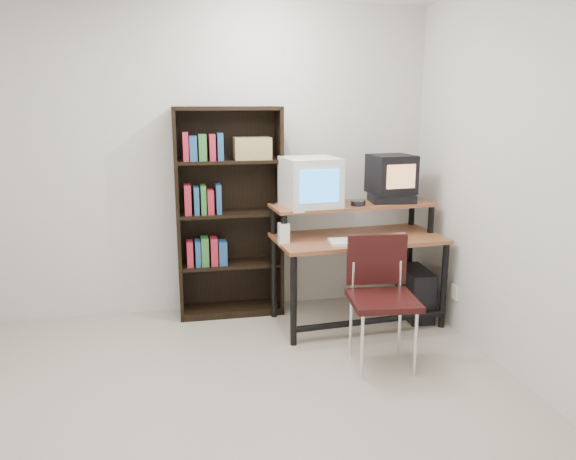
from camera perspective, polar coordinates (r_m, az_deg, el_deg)
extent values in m
cube|color=#B8AE98|center=(3.34, -6.94, -20.05)|extent=(4.00, 4.00, 0.01)
cube|color=silver|center=(4.82, -9.26, 6.79)|extent=(4.00, 0.01, 2.60)
cube|color=silver|center=(0.96, 0.84, -19.28)|extent=(4.00, 0.01, 2.60)
cube|color=silver|center=(3.58, 26.32, 3.45)|extent=(0.01, 4.00, 2.60)
cube|color=brown|center=(4.58, 7.13, -0.84)|extent=(1.39, 0.78, 0.03)
cube|color=brown|center=(4.65, 6.58, 2.53)|extent=(1.37, 0.51, 0.02)
cylinder|color=black|center=(4.21, 0.56, -7.11)|extent=(0.05, 0.05, 0.72)
cylinder|color=black|center=(4.71, 15.55, -5.40)|extent=(0.05, 0.05, 0.72)
cylinder|color=black|center=(4.72, -1.46, -3.20)|extent=(0.05, 0.05, 0.98)
cylinder|color=black|center=(5.16, 12.26, -2.06)|extent=(0.05, 0.05, 0.98)
cylinder|color=black|center=(4.51, 8.39, -9.14)|extent=(1.26, 0.15, 0.05)
cube|color=white|center=(4.50, 2.28, 4.85)|extent=(0.46, 0.46, 0.40)
cube|color=#2B81E8|center=(4.30, 3.26, 4.45)|extent=(0.31, 0.05, 0.25)
cube|color=black|center=(4.77, 10.48, 3.15)|extent=(0.39, 0.30, 0.08)
cube|color=black|center=(4.79, 10.45, 5.62)|extent=(0.37, 0.36, 0.32)
cube|color=tan|center=(4.64, 11.42, 5.34)|extent=(0.25, 0.04, 0.19)
cylinder|color=#26262B|center=(4.57, 7.14, 2.66)|extent=(0.14, 0.14, 0.05)
cube|color=white|center=(4.39, 7.29, -1.23)|extent=(0.48, 0.24, 0.03)
cube|color=black|center=(4.65, 11.41, -0.74)|extent=(0.27, 0.24, 0.01)
cube|color=white|center=(4.63, 11.36, -0.57)|extent=(0.10, 0.07, 0.03)
cube|color=white|center=(4.33, -0.43, -0.40)|extent=(0.08, 0.08, 0.17)
cube|color=black|center=(4.93, 12.79, -6.25)|extent=(0.22, 0.46, 0.42)
cube|color=black|center=(3.91, 9.63, -7.06)|extent=(0.49, 0.49, 0.04)
cube|color=black|center=(4.03, 9.02, -2.96)|extent=(0.43, 0.08, 0.36)
cylinder|color=silver|center=(3.80, 7.53, -11.66)|extent=(0.02, 0.02, 0.46)
cylinder|color=silver|center=(3.90, 12.81, -11.25)|extent=(0.02, 0.02, 0.46)
cylinder|color=silver|center=(4.13, 6.38, -9.59)|extent=(0.02, 0.02, 0.46)
cylinder|color=silver|center=(4.21, 11.26, -9.28)|extent=(0.02, 0.02, 0.46)
cube|color=black|center=(4.72, -11.13, 1.43)|extent=(0.03, 0.29, 1.76)
cube|color=black|center=(4.79, -0.89, 1.86)|extent=(0.03, 0.29, 1.76)
cube|color=black|center=(4.87, -6.12, 1.97)|extent=(0.88, 0.02, 1.76)
cube|color=black|center=(4.64, -6.23, 12.20)|extent=(0.88, 0.29, 0.03)
cube|color=black|center=(4.97, -5.73, -8.01)|extent=(0.88, 0.29, 0.06)
cube|color=black|center=(4.84, -5.84, -3.47)|extent=(0.82, 0.27, 0.03)
cube|color=black|center=(4.74, -5.97, 1.65)|extent=(0.82, 0.27, 0.02)
cube|color=black|center=(4.67, -6.10, 6.97)|extent=(0.82, 0.27, 0.02)
cube|color=#9A7F4E|center=(4.68, -3.66, 8.29)|extent=(0.30, 0.22, 0.18)
cube|color=beige|center=(4.74, 16.57, -6.10)|extent=(0.02, 0.08, 0.12)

